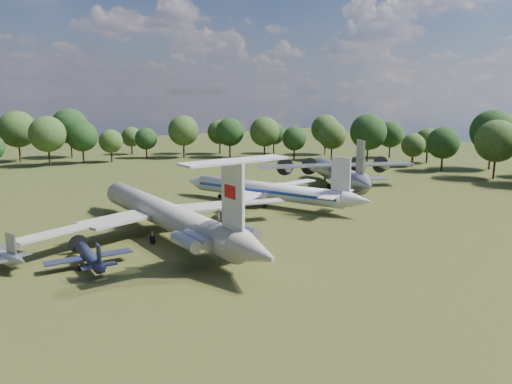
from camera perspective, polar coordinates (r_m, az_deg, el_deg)
ground at (r=75.79m, az=-8.31°, el=-3.93°), size 300.00×300.00×0.00m
il62_airliner at (r=70.19m, az=-10.26°, el=-3.12°), size 40.76×52.20×5.01m
tu104_jet at (r=88.84m, az=1.25°, el=-0.19°), size 44.02×49.35×4.06m
an12_transport at (r=105.84m, az=9.36°, el=1.77°), size 45.38×47.31×4.86m
small_prop_west at (r=60.76m, az=-18.43°, el=-7.33°), size 10.35×13.78×1.96m
person_on_il62 at (r=57.34m, az=-4.34°, el=-2.79°), size 0.73×0.60×1.70m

